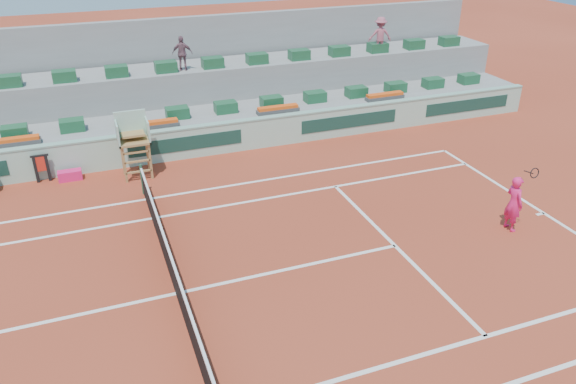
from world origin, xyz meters
TOP-DOWN VIEW (x-y plane):
  - ground at (0.00, 0.00)m, footprint 90.00×90.00m
  - seating_tier_lower at (0.00, 10.70)m, footprint 36.00×4.00m
  - seating_tier_upper at (0.00, 12.30)m, footprint 36.00×2.40m
  - stadium_back_wall at (0.00, 13.90)m, footprint 36.00×0.40m
  - player_bag at (-2.33, 7.98)m, footprint 0.82×0.36m
  - spectator_mid at (2.74, 11.69)m, footprint 0.90×0.55m
  - spectator_right at (12.01, 11.56)m, footprint 1.19×0.89m
  - court_lines at (0.00, 0.00)m, footprint 23.89×11.09m
  - tennis_net at (0.00, 0.00)m, footprint 0.10×11.97m
  - advertising_hoarding at (0.02, 8.50)m, footprint 36.00×0.34m
  - umpire_chair at (0.00, 7.50)m, footprint 1.10×0.90m
  - seat_row_lower at (0.00, 9.80)m, footprint 32.90×0.60m
  - seat_row_upper at (0.00, 11.70)m, footprint 32.90×0.60m
  - flower_planters at (-1.50, 9.00)m, footprint 26.80×0.36m
  - towel_rack at (-3.22, 8.18)m, footprint 0.60×0.10m
  - tennis_player at (10.17, -0.38)m, footprint 0.42×0.88m

SIDE VIEW (x-z plane):
  - ground at x=0.00m, z-range 0.00..0.00m
  - court_lines at x=0.00m, z-range 0.00..0.01m
  - player_bag at x=-2.33m, z-range 0.00..0.36m
  - tennis_net at x=0.00m, z-range -0.02..1.08m
  - seating_tier_lower at x=0.00m, z-range 0.00..1.20m
  - towel_rack at x=-3.22m, z-range 0.09..1.12m
  - advertising_hoarding at x=0.02m, z-range 0.00..1.26m
  - tennis_player at x=10.17m, z-range -0.25..2.03m
  - seating_tier_upper at x=0.00m, z-range 0.00..2.60m
  - flower_planters at x=-1.50m, z-range 1.19..1.47m
  - seat_row_lower at x=0.00m, z-range 1.20..1.64m
  - umpire_chair at x=0.00m, z-range 0.34..2.74m
  - stadium_back_wall at x=0.00m, z-range 0.00..4.40m
  - seat_row_upper at x=0.00m, z-range 2.60..3.04m
  - spectator_mid at x=2.74m, z-range 2.60..4.03m
  - spectator_right at x=12.01m, z-range 2.60..4.25m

